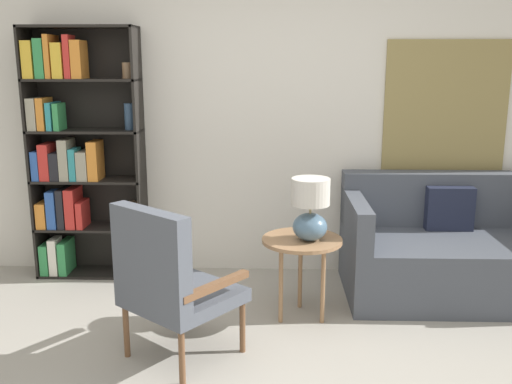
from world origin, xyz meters
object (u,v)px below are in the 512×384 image
at_px(armchair, 168,278).
at_px(table_lamp, 310,208).
at_px(couch, 453,251).
at_px(bookshelf, 74,155).
at_px(side_table, 302,247).

relative_size(armchair, table_lamp, 2.26).
relative_size(couch, table_lamp, 3.85).
xyz_separation_m(armchair, table_lamp, (0.85, 0.59, 0.26)).
height_order(armchair, table_lamp, table_lamp).
xyz_separation_m(bookshelf, armchair, (0.99, -1.41, -0.47)).
relative_size(side_table, table_lamp, 1.36).
height_order(armchair, couch, armchair).
height_order(bookshelf, couch, bookshelf).
height_order(armchair, side_table, armchair).
bearing_deg(table_lamp, armchair, -144.97).
height_order(side_table, table_lamp, table_lamp).
distance_m(armchair, table_lamp, 1.07).
distance_m(couch, side_table, 1.28).
xyz_separation_m(couch, table_lamp, (-1.12, -0.51, 0.47)).
distance_m(bookshelf, side_table, 2.02).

